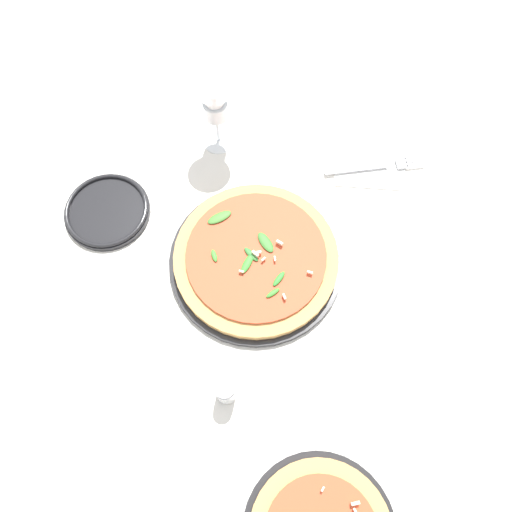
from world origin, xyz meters
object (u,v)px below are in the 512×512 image
side_plate_white (107,211)px  shaker_pepper (226,391)px  fork (374,166)px  pizza_arugula_main (256,259)px  wine_glass (215,101)px

side_plate_white → shaker_pepper: shaker_pepper is taller
side_plate_white → shaker_pepper: (0.34, -0.22, 0.02)m
fork → shaker_pepper: size_ratio=2.68×
pizza_arugula_main → fork: 0.30m
pizza_arugula_main → shaker_pepper: 0.24m
fork → pizza_arugula_main: bearing=-146.9°
fork → shaker_pepper: 0.51m
fork → side_plate_white: (-0.43, -0.28, 0.00)m
side_plate_white → shaker_pepper: 0.40m
pizza_arugula_main → wine_glass: bearing=127.6°
pizza_arugula_main → side_plate_white: size_ratio=1.95×
pizza_arugula_main → fork: bearing=62.9°
fork → shaker_pepper: (-0.10, -0.50, 0.03)m
wine_glass → side_plate_white: wine_glass is taller
wine_glass → fork: 0.33m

